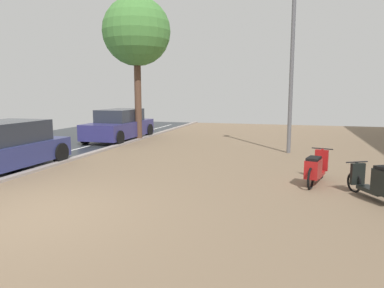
% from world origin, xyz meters
% --- Properties ---
extents(ground, '(21.00, 40.00, 0.13)m').
position_xyz_m(ground, '(1.43, 0.00, -0.02)').
color(ground, '#292D32').
extents(scooter_near, '(0.71, 1.71, 0.81)m').
position_xyz_m(scooter_near, '(5.00, 3.66, 0.38)').
color(scooter_near, black).
rests_on(scooter_near, ground).
extents(scooter_mid, '(0.97, 1.47, 1.01)m').
position_xyz_m(scooter_mid, '(6.18, 2.52, 0.45)').
color(scooter_mid, black).
rests_on(scooter_mid, ground).
extents(parked_car_far, '(1.79, 4.24, 1.41)m').
position_xyz_m(parked_car_far, '(-3.27, 9.81, 0.66)').
color(parked_car_far, navy).
rests_on(parked_car_far, ground).
extents(lamp_post, '(0.20, 0.52, 6.49)m').
position_xyz_m(lamp_post, '(4.31, 8.18, 3.57)').
color(lamp_post, slate).
rests_on(lamp_post, ground).
extents(street_tree, '(3.03, 3.03, 6.38)m').
position_xyz_m(street_tree, '(-2.44, 10.07, 4.83)').
color(street_tree, brown).
rests_on(street_tree, ground).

